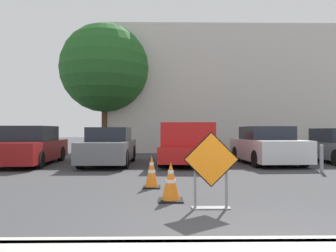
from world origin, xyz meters
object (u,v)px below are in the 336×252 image
(traffic_cone_second, at_px, (152,172))
(road_closed_sign, at_px, (211,167))
(traffic_cone_nearest, at_px, (171,182))
(parked_car_nearest, at_px, (29,147))
(pickup_truck, at_px, (188,146))
(parked_car_third, at_px, (267,146))
(bollard_nearest, at_px, (322,158))
(parked_car_second, at_px, (109,147))

(traffic_cone_second, bearing_deg, road_closed_sign, -62.51)
(traffic_cone_nearest, height_order, parked_car_nearest, parked_car_nearest)
(pickup_truck, relative_size, parked_car_third, 1.35)
(parked_car_nearest, height_order, bollard_nearest, parked_car_nearest)
(parked_car_second, relative_size, parked_car_third, 1.05)
(parked_car_nearest, bearing_deg, parked_car_third, 177.52)
(traffic_cone_nearest, relative_size, pickup_truck, 0.13)
(road_closed_sign, bearing_deg, pickup_truck, 88.63)
(traffic_cone_second, height_order, parked_car_second, parked_car_second)
(traffic_cone_nearest, distance_m, pickup_truck, 6.89)
(parked_car_nearest, distance_m, bollard_nearest, 10.49)
(traffic_cone_nearest, bearing_deg, parked_car_third, 59.41)
(traffic_cone_second, xyz_separation_m, pickup_truck, (1.25, 5.42, 0.35))
(parked_car_nearest, height_order, parked_car_third, parked_car_nearest)
(parked_car_second, bearing_deg, traffic_cone_nearest, 108.88)
(parked_car_second, bearing_deg, parked_car_nearest, -0.87)
(parked_car_nearest, xyz_separation_m, parked_car_third, (9.30, 0.08, 0.00))
(parked_car_third, bearing_deg, parked_car_nearest, -2.86)
(pickup_truck, bearing_deg, bollard_nearest, 148.56)
(parked_car_second, height_order, parked_car_third, parked_car_third)
(pickup_truck, height_order, parked_car_third, pickup_truck)
(road_closed_sign, bearing_deg, traffic_cone_second, 117.49)
(traffic_cone_nearest, distance_m, parked_car_third, 7.80)
(parked_car_second, bearing_deg, parked_car_third, -178.62)
(parked_car_second, bearing_deg, pickup_truck, -175.13)
(road_closed_sign, bearing_deg, traffic_cone_nearest, 135.73)
(traffic_cone_second, height_order, parked_car_nearest, parked_car_nearest)
(bollard_nearest, bearing_deg, parked_car_second, 159.97)
(road_closed_sign, relative_size, parked_car_second, 0.30)
(parked_car_third, distance_m, bollard_nearest, 2.85)
(parked_car_third, bearing_deg, bollard_nearest, 104.16)
(road_closed_sign, relative_size, bollard_nearest, 1.48)
(traffic_cone_second, distance_m, parked_car_nearest, 7.18)
(parked_car_nearest, relative_size, bollard_nearest, 5.39)
(parked_car_nearest, bearing_deg, traffic_cone_second, 130.38)
(traffic_cone_nearest, height_order, traffic_cone_second, traffic_cone_second)
(road_closed_sign, distance_m, bollard_nearest, 6.24)
(traffic_cone_nearest, bearing_deg, parked_car_nearest, 128.80)
(traffic_cone_nearest, xyz_separation_m, parked_car_second, (-2.23, 6.58, 0.31))
(road_closed_sign, height_order, parked_car_nearest, parked_car_nearest)
(road_closed_sign, height_order, parked_car_second, parked_car_second)
(traffic_cone_nearest, bearing_deg, road_closed_sign, -44.27)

